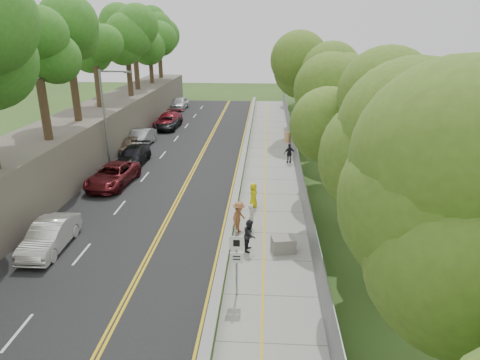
# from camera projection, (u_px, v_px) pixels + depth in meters

# --- Properties ---
(ground) EXTENTS (140.00, 140.00, 0.00)m
(ground) POSITION_uv_depth(u_px,v_px,m) (220.00, 259.00, 21.65)
(ground) COLOR #33511E
(ground) RESTS_ON ground
(road) EXTENTS (11.20, 66.00, 0.04)m
(road) POSITION_uv_depth(u_px,v_px,m) (176.00, 166.00, 36.04)
(road) COLOR black
(road) RESTS_ON ground
(sidewalk) EXTENTS (4.20, 66.00, 0.05)m
(sidewalk) POSITION_uv_depth(u_px,v_px,m) (270.00, 167.00, 35.57)
(sidewalk) COLOR gray
(sidewalk) RESTS_ON ground
(jersey_barrier) EXTENTS (0.42, 66.00, 0.60)m
(jersey_barrier) POSITION_uv_depth(u_px,v_px,m) (242.00, 164.00, 35.61)
(jersey_barrier) COLOR #7CE323
(jersey_barrier) RESTS_ON ground
(rock_embankment) EXTENTS (5.00, 66.00, 4.00)m
(rock_embankment) POSITION_uv_depth(u_px,v_px,m) (79.00, 141.00, 35.84)
(rock_embankment) COLOR #595147
(rock_embankment) RESTS_ON ground
(chainlink_fence) EXTENTS (0.04, 66.00, 2.00)m
(chainlink_fence) POSITION_uv_depth(u_px,v_px,m) (296.00, 157.00, 35.11)
(chainlink_fence) COLOR slate
(chainlink_fence) RESTS_ON ground
(trees_embankment) EXTENTS (6.40, 66.00, 13.00)m
(trees_embankment) POSITION_uv_depth(u_px,v_px,m) (71.00, 34.00, 32.92)
(trees_embankment) COLOR #3A7F23
(trees_embankment) RESTS_ON rock_embankment
(trees_fenceside) EXTENTS (7.00, 66.00, 14.00)m
(trees_fenceside) POSITION_uv_depth(u_px,v_px,m) (330.00, 83.00, 32.93)
(trees_fenceside) COLOR #567D26
(trees_fenceside) RESTS_ON ground
(streetlight) EXTENTS (2.52, 0.22, 8.00)m
(streetlight) POSITION_uv_depth(u_px,v_px,m) (107.00, 113.00, 33.83)
(streetlight) COLOR gray
(streetlight) RESTS_ON ground
(signpost) EXTENTS (0.62, 0.09, 3.10)m
(signpost) POSITION_uv_depth(u_px,v_px,m) (237.00, 256.00, 18.09)
(signpost) COLOR gray
(signpost) RESTS_ON sidewalk
(construction_barrel) EXTENTS (0.63, 0.63, 1.03)m
(construction_barrel) POSITION_uv_depth(u_px,v_px,m) (287.00, 137.00, 42.96)
(construction_barrel) COLOR #D87200
(construction_barrel) RESTS_ON sidewalk
(concrete_block) EXTENTS (1.34, 1.11, 0.79)m
(concrete_block) POSITION_uv_depth(u_px,v_px,m) (283.00, 244.00, 22.22)
(concrete_block) COLOR gray
(concrete_block) RESTS_ON sidewalk
(car_1) EXTENTS (1.73, 4.68, 1.53)m
(car_1) POSITION_uv_depth(u_px,v_px,m) (50.00, 236.00, 22.31)
(car_1) COLOR white
(car_1) RESTS_ON road
(car_2) EXTENTS (3.05, 5.75, 1.54)m
(car_2) POSITION_uv_depth(u_px,v_px,m) (113.00, 175.00, 31.34)
(car_2) COLOR maroon
(car_2) RESTS_ON road
(car_3) EXTENTS (2.09, 5.12, 1.49)m
(car_3) POSITION_uv_depth(u_px,v_px,m) (133.00, 156.00, 36.13)
(car_3) COLOR black
(car_3) RESTS_ON road
(car_4) EXTENTS (1.95, 4.09, 1.35)m
(car_4) POSITION_uv_depth(u_px,v_px,m) (131.00, 145.00, 39.73)
(car_4) COLOR gray
(car_4) RESTS_ON road
(car_5) EXTENTS (2.05, 4.95, 1.59)m
(car_5) POSITION_uv_depth(u_px,v_px,m) (141.00, 138.00, 41.66)
(car_5) COLOR #A1A4A7
(car_5) RESTS_ON road
(car_6) EXTENTS (2.36, 4.97, 1.37)m
(car_6) POSITION_uv_depth(u_px,v_px,m) (168.00, 123.00, 48.52)
(car_6) COLOR black
(car_6) RESTS_ON road
(car_7) EXTENTS (2.84, 5.84, 1.64)m
(car_7) POSITION_uv_depth(u_px,v_px,m) (168.00, 120.00, 49.35)
(car_7) COLOR maroon
(car_7) RESTS_ON road
(car_8) EXTENTS (2.14, 4.92, 1.65)m
(car_8) POSITION_uv_depth(u_px,v_px,m) (180.00, 103.00, 60.10)
(car_8) COLOR silver
(car_8) RESTS_ON road
(painter_0) EXTENTS (0.60, 0.84, 1.62)m
(painter_0) POSITION_uv_depth(u_px,v_px,m) (253.00, 195.00, 27.55)
(painter_0) COLOR yellow
(painter_0) RESTS_ON sidewalk
(painter_1) EXTENTS (0.42, 0.61, 1.63)m
(painter_1) POSITION_uv_depth(u_px,v_px,m) (251.00, 217.00, 24.32)
(painter_1) COLOR silver
(painter_1) RESTS_ON sidewalk
(painter_2) EXTENTS (0.76, 0.91, 1.71)m
(painter_2) POSITION_uv_depth(u_px,v_px,m) (250.00, 235.00, 22.20)
(painter_2) COLOR black
(painter_2) RESTS_ON sidewalk
(painter_3) EXTENTS (1.13, 1.38, 1.86)m
(painter_3) POSITION_uv_depth(u_px,v_px,m) (239.00, 217.00, 24.07)
(painter_3) COLOR #A05F37
(painter_3) RESTS_ON sidewalk
(person_far) EXTENTS (1.06, 0.69, 1.67)m
(person_far) POSITION_uv_depth(u_px,v_px,m) (289.00, 153.00, 36.41)
(person_far) COLOR black
(person_far) RESTS_ON sidewalk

